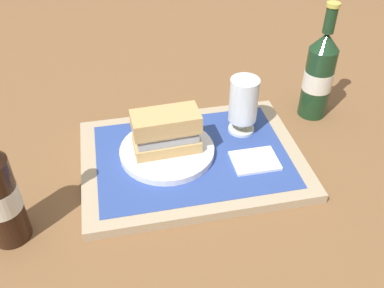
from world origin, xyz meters
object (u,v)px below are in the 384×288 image
at_px(sandwich, 168,131).
at_px(beer_bottle, 319,74).
at_px(beer_glass, 243,102).
at_px(plate, 167,151).

xyz_separation_m(sandwich, beer_bottle, (0.36, 0.10, 0.03)).
relative_size(sandwich, beer_glass, 1.08).
distance_m(beer_glass, beer_bottle, 0.20).
xyz_separation_m(plate, sandwich, (0.00, 0.00, 0.05)).
distance_m(plate, beer_bottle, 0.38).
bearing_deg(beer_glass, plate, -164.94).
bearing_deg(sandwich, beer_glass, 12.84).
bearing_deg(beer_glass, sandwich, -164.69).
height_order(sandwich, beer_bottle, beer_bottle).
distance_m(plate, beer_glass, 0.19).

